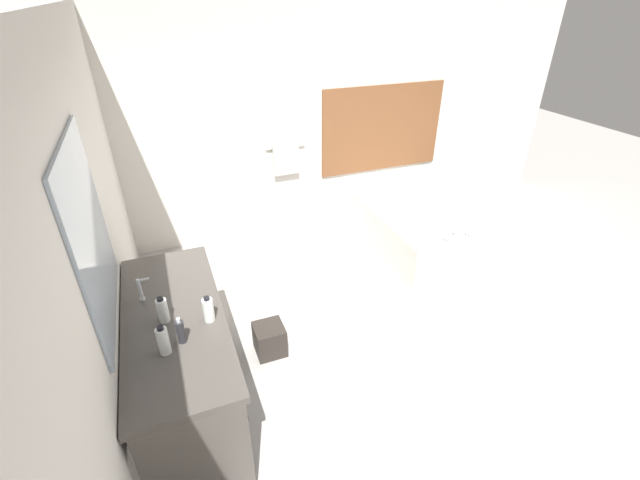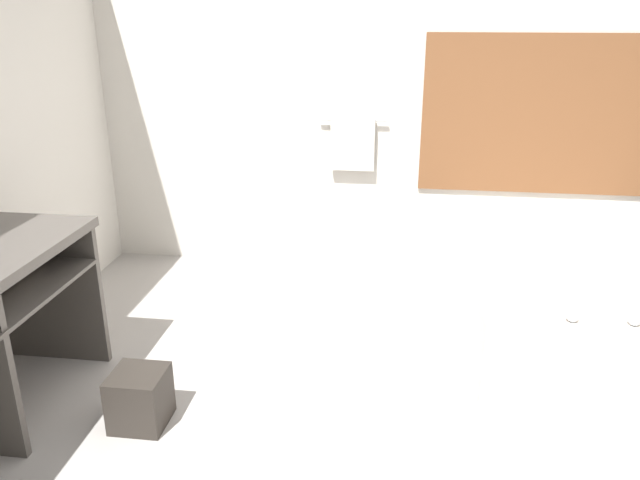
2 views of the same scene
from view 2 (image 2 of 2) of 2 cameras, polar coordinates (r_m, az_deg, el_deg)
name	(u,v)px [view 2 (image 2 of 2)]	position (r m, az deg, el deg)	size (l,w,h in m)	color
ground_plane	(375,452)	(3.02, 5.06, -18.79)	(16.00, 16.00, 0.00)	#A8A39E
wall_back_with_blinds	(401,92)	(4.60, 7.45, 13.28)	(7.40, 0.13, 2.70)	silver
bathtub	(557,293)	(4.08, 20.89, -4.56)	(1.09, 1.85, 0.62)	silver
waste_bin	(140,398)	(3.22, -16.15, -13.72)	(0.25, 0.25, 0.28)	#2D2823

